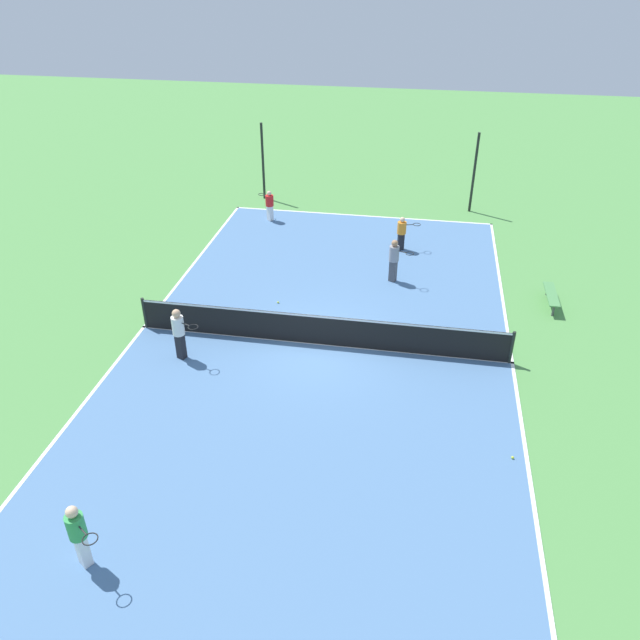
# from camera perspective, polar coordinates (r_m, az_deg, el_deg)

# --- Properties ---
(ground_plane) EXTENTS (80.00, 80.00, 0.00)m
(ground_plane) POSITION_cam_1_polar(r_m,az_deg,el_deg) (19.53, -0.00, -2.25)
(ground_plane) COLOR #518E47
(court_surface) EXTENTS (11.80, 21.71, 0.02)m
(court_surface) POSITION_cam_1_polar(r_m,az_deg,el_deg) (19.52, -0.00, -2.23)
(court_surface) COLOR #4C729E
(court_surface) RESTS_ON ground_plane
(tennis_net) EXTENTS (11.60, 0.10, 1.08)m
(tennis_net) POSITION_cam_1_polar(r_m,az_deg,el_deg) (19.22, -0.00, -0.84)
(tennis_net) COLOR black
(tennis_net) RESTS_ON court_surface
(bench) EXTENTS (0.36, 1.76, 0.45)m
(bench) POSITION_cam_1_polar(r_m,az_deg,el_deg) (22.87, 20.39, 2.15)
(bench) COLOR #4C8C4C
(bench) RESTS_ON ground_plane
(player_center_orange) EXTENTS (0.99, 0.56, 1.40)m
(player_center_orange) POSITION_cam_1_polar(r_m,az_deg,el_deg) (25.53, 7.49, 8.03)
(player_center_orange) COLOR black
(player_center_orange) RESTS_ON court_surface
(player_coach_red) EXTENTS (0.92, 0.86, 1.37)m
(player_coach_red) POSITION_cam_1_polar(r_m,az_deg,el_deg) (28.29, -4.64, 10.54)
(player_coach_red) COLOR white
(player_coach_red) RESTS_ON court_surface
(player_far_green) EXTENTS (0.96, 0.79, 1.61)m
(player_far_green) POSITION_cam_1_polar(r_m,az_deg,el_deg) (13.69, -21.26, -17.65)
(player_far_green) COLOR white
(player_far_green) RESTS_ON court_surface
(player_far_white) EXTENTS (0.99, 0.64, 1.67)m
(player_far_white) POSITION_cam_1_polar(r_m,az_deg,el_deg) (18.84, -12.78, -0.95)
(player_far_white) COLOR black
(player_far_white) RESTS_ON court_surface
(player_baseline_gray) EXTENTS (0.99, 0.63, 1.64)m
(player_baseline_gray) POSITION_cam_1_polar(r_m,az_deg,el_deg) (22.90, 6.79, 5.66)
(player_baseline_gray) COLOR #4C4C51
(player_baseline_gray) RESTS_ON court_surface
(tennis_ball_midcourt) EXTENTS (0.07, 0.07, 0.07)m
(tennis_ball_midcourt) POSITION_cam_1_polar(r_m,az_deg,el_deg) (16.23, 17.20, -11.91)
(tennis_ball_midcourt) COLOR #CCE033
(tennis_ball_midcourt) RESTS_ON court_surface
(tennis_ball_near_net) EXTENTS (0.07, 0.07, 0.07)m
(tennis_ball_near_net) POSITION_cam_1_polar(r_m,az_deg,el_deg) (21.73, -3.86, 1.63)
(tennis_ball_near_net) COLOR #CCE033
(tennis_ball_near_net) RESTS_ON court_surface
(fence_post_back_left) EXTENTS (0.12, 0.12, 3.64)m
(fence_post_back_left) POSITION_cam_1_polar(r_m,az_deg,el_deg) (30.69, -5.24, 14.22)
(fence_post_back_left) COLOR black
(fence_post_back_left) RESTS_ON ground_plane
(fence_post_back_right) EXTENTS (0.12, 0.12, 3.64)m
(fence_post_back_right) POSITION_cam_1_polar(r_m,az_deg,el_deg) (29.77, 13.91, 12.91)
(fence_post_back_right) COLOR black
(fence_post_back_right) RESTS_ON ground_plane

